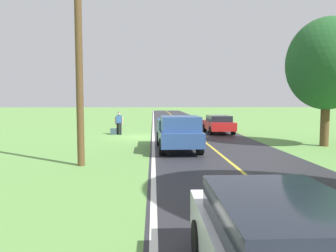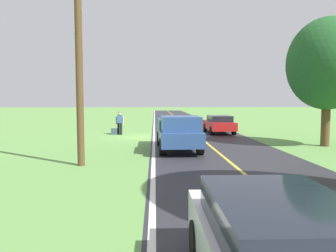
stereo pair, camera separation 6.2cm
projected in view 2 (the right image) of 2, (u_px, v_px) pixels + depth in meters
name	position (u px, v px, depth m)	size (l,w,h in m)	color
ground_plane	(140.00, 137.00, 22.99)	(200.00, 200.00, 0.00)	#609347
road_surface	(199.00, 137.00, 23.16)	(6.80, 120.00, 0.00)	#28282D
lane_edge_line	(154.00, 137.00, 23.03)	(0.16, 117.60, 0.00)	silver
lane_centre_line	(199.00, 137.00, 23.16)	(0.14, 117.60, 0.00)	gold
hitchhiker_walking	(120.00, 122.00, 24.51)	(0.62, 0.51, 1.75)	black
suitcase_carried	(114.00, 131.00, 24.47)	(0.20, 0.46, 0.48)	#384C56
pickup_truck_passing	(178.00, 132.00, 16.73)	(2.20, 5.45, 1.82)	#2D4C84
tree_far_side_near	(328.00, 64.00, 18.01)	(4.46, 4.46, 7.20)	brown
sedan_near_oncoming	(219.00, 124.00, 25.50)	(1.97, 4.42, 1.41)	red
utility_pole_roadside	(79.00, 52.00, 12.54)	(0.28, 0.28, 8.96)	brown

